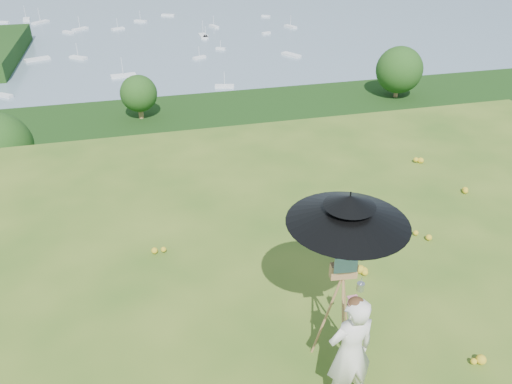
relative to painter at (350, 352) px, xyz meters
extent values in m
plane|color=#365F1B|center=(1.81, 1.44, -0.76)|extent=(14.00, 14.00, 0.00)
cube|color=#14340E|center=(1.81, 36.44, -29.76)|extent=(140.00, 56.00, 22.00)
cube|color=#6C6357|center=(1.81, 76.44, -36.76)|extent=(170.00, 28.00, 8.00)
plane|color=slate|center=(1.81, 241.44, -34.76)|extent=(700.00, 700.00, 0.00)
imported|color=white|center=(0.00, 0.00, 0.00)|extent=(0.58, 0.41, 1.51)
camera|label=1|loc=(-1.94, -3.48, 4.22)|focal=35.00mm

